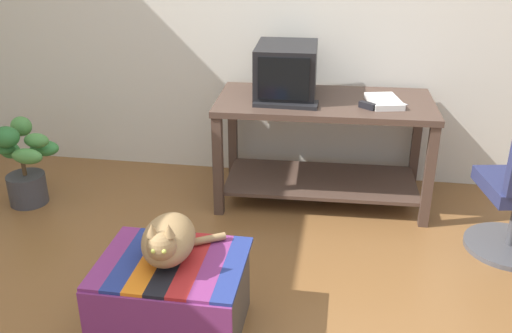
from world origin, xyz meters
The scene contains 9 objects.
desk centered at (0.32, 1.60, 0.49)m, with size 1.42×0.73×0.72m.
tv_monitor centered at (0.06, 1.65, 0.88)m, with size 0.40×0.49×0.34m.
keyboard centered at (0.08, 1.44, 0.73)m, with size 0.40×0.15×0.02m, color black.
book centered at (0.69, 1.56, 0.73)m, with size 0.18×0.29×0.04m, color white.
ottoman_with_blanket centered at (-0.29, 0.12, 0.19)m, with size 0.67×0.54×0.38m.
cat centered at (-0.30, 0.14, 0.48)m, with size 0.37×0.41×0.26m.
potted_plant centered at (-1.64, 1.22, 0.28)m, with size 0.40×0.37×0.58m.
stapler centered at (0.58, 1.46, 0.74)m, with size 0.04×0.11×0.04m, color black.
pen centered at (0.79, 1.61, 0.72)m, with size 0.01×0.01×0.14m, color #B7B7BC.
Camera 1 is at (0.44, -1.98, 1.84)m, focal length 40.26 mm.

